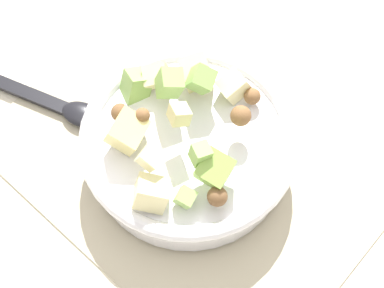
{
  "coord_description": "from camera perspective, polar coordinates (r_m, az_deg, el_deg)",
  "views": [
    {
      "loc": [
        -0.23,
        0.24,
        0.66
      ],
      "look_at": [
        -0.0,
        -0.01,
        0.05
      ],
      "focal_mm": 54.8,
      "sensor_mm": 36.0,
      "label": 1
    }
  ],
  "objects": [
    {
      "name": "placemat",
      "position": [
        0.74,
        -0.98,
        -2.32
      ],
      "size": [
        0.47,
        0.32,
        0.01
      ],
      "primitive_type": "cube",
      "color": "#BCB299",
      "rests_on": "ground_plane"
    },
    {
      "name": "salad_bowl",
      "position": [
        0.7,
        -0.09,
        -0.18
      ],
      "size": [
        0.26,
        0.26,
        0.12
      ],
      "color": "white",
      "rests_on": "placemat"
    },
    {
      "name": "ground_plane",
      "position": [
        0.74,
        -0.97,
        -2.43
      ],
      "size": [
        2.4,
        2.4,
        0.0
      ],
      "primitive_type": "plane",
      "color": "silver"
    },
    {
      "name": "serving_spoon",
      "position": [
        0.8,
        -13.93,
        4.1
      ],
      "size": [
        0.24,
        0.1,
        0.01
      ],
      "color": "black",
      "rests_on": "placemat"
    }
  ]
}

